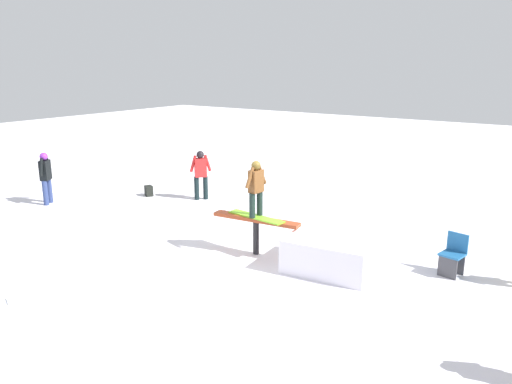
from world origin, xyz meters
The scene contains 9 objects.
ground_plane centered at (0.00, 0.00, 0.00)m, with size 60.00×60.00×0.00m, color white.
rail_feature centered at (0.00, 0.00, 0.73)m, with size 2.15×0.50×0.88m.
snow_kicker_ramp centered at (-1.83, -0.20, 0.37)m, with size 1.80×1.50×0.73m, color white.
main_rider_on_rail centered at (0.00, 0.00, 1.52)m, with size 1.50×0.69×1.31m.
bystander_black centered at (7.77, 0.22, 0.91)m, with size 0.46×0.65×1.63m.
bystander_red centered at (4.17, -2.91, 0.89)m, with size 0.52×0.59×1.59m.
loose_snowboard_white centered at (2.18, 3.99, 0.01)m, with size 1.35×0.28×0.02m, color white.
folding_chair centered at (-4.03, -1.37, 0.41)m, with size 0.52×0.52×0.88m.
backpack_on_snow centered at (5.89, -2.24, 0.17)m, with size 0.30×0.22×0.34m, color black.
Camera 1 is at (-6.16, 8.91, 4.30)m, focal length 35.00 mm.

